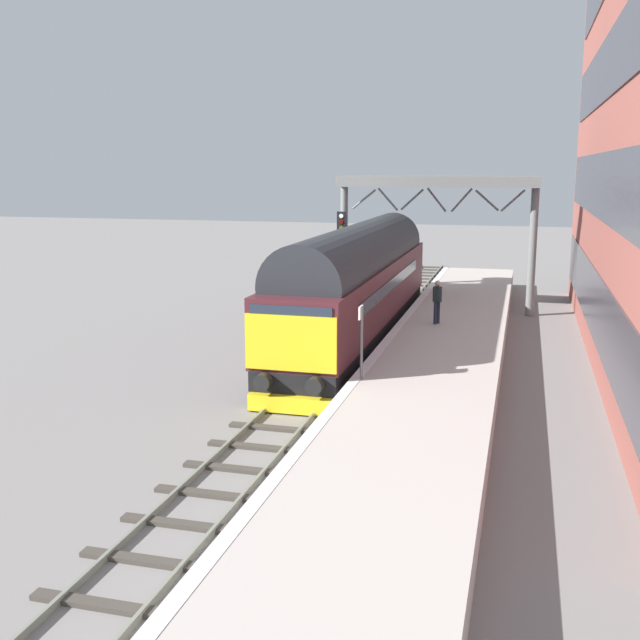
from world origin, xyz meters
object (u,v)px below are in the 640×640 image
object	(u,v)px
diesel_locomotive	(357,282)
platform_number_sign	(361,331)
signal_post_near	(342,248)
waiting_passenger	(437,298)

from	to	relation	value
diesel_locomotive	platform_number_sign	bearing A→B (deg)	-77.06
signal_post_near	waiting_passenger	world-z (taller)	signal_post_near
diesel_locomotive	signal_post_near	xyz separation A→B (m)	(-2.31, 7.04, 0.56)
diesel_locomotive	signal_post_near	bearing A→B (deg)	108.14
signal_post_near	platform_number_sign	size ratio (longest dim) A/B	2.31
diesel_locomotive	waiting_passenger	distance (m)	3.10
signal_post_near	platform_number_sign	distance (m)	15.82
diesel_locomotive	platform_number_sign	distance (m)	8.42
diesel_locomotive	platform_number_sign	size ratio (longest dim) A/B	8.68
platform_number_sign	waiting_passenger	distance (m)	8.34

